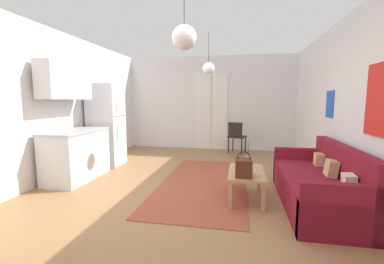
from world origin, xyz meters
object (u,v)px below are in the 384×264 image
(couch, at_px, (321,186))
(coffee_table, at_px, (246,175))
(accent_chair, at_px, (236,136))
(pendant_lamp_far, at_px, (209,68))
(bamboo_vase, at_px, (248,163))
(pendant_lamp_near, at_px, (184,37))
(refrigerator, at_px, (106,125))
(handbag, at_px, (244,167))

(couch, distance_m, coffee_table, 1.00)
(accent_chair, bearing_deg, pendant_lamp_far, 93.35)
(bamboo_vase, bearing_deg, accent_chair, 94.24)
(couch, relative_size, pendant_lamp_near, 3.03)
(couch, relative_size, coffee_table, 2.21)
(refrigerator, bearing_deg, accent_chair, 31.51)
(coffee_table, bearing_deg, pendant_lamp_far, 121.60)
(pendant_lamp_near, bearing_deg, couch, 17.99)
(refrigerator, bearing_deg, couch, -20.73)
(couch, distance_m, refrigerator, 4.31)
(refrigerator, height_order, pendant_lamp_near, pendant_lamp_near)
(handbag, xyz_separation_m, pendant_lamp_near, (-0.73, -0.39, 1.63))
(pendant_lamp_far, bearing_deg, accent_chair, 75.53)
(accent_chair, bearing_deg, coffee_table, 111.36)
(accent_chair, distance_m, pendant_lamp_near, 4.19)
(pendant_lamp_near, distance_m, pendant_lamp_far, 1.81)
(refrigerator, distance_m, accent_chair, 3.31)
(refrigerator, bearing_deg, pendant_lamp_near, -43.14)
(couch, bearing_deg, bamboo_vase, 167.28)
(refrigerator, height_order, pendant_lamp_far, pendant_lamp_far)
(refrigerator, height_order, accent_chair, refrigerator)
(bamboo_vase, relative_size, accent_chair, 0.47)
(handbag, bearing_deg, couch, 9.93)
(couch, xyz_separation_m, coffee_table, (-0.99, 0.08, 0.08))
(pendant_lamp_near, bearing_deg, accent_chair, 81.36)
(accent_chair, xyz_separation_m, pendant_lamp_near, (-0.58, -3.80, 1.67))
(accent_chair, bearing_deg, handbag, 110.34)
(bamboo_vase, xyz_separation_m, pendant_lamp_near, (-0.80, -0.79, 1.66))
(handbag, xyz_separation_m, refrigerator, (-2.95, 1.69, 0.36))
(refrigerator, distance_m, pendant_lamp_far, 2.56)
(couch, bearing_deg, pendant_lamp_far, 144.13)
(couch, xyz_separation_m, pendant_lamp_far, (-1.70, 1.23, 1.75))
(couch, relative_size, pendant_lamp_far, 2.59)
(handbag, bearing_deg, pendant_lamp_far, 115.17)
(pendant_lamp_near, bearing_deg, bamboo_vase, 44.68)
(refrigerator, relative_size, pendant_lamp_far, 2.30)
(handbag, xyz_separation_m, pendant_lamp_far, (-0.66, 1.41, 1.49))
(coffee_table, bearing_deg, couch, -4.53)
(couch, xyz_separation_m, bamboo_vase, (-0.97, 0.22, 0.23))
(coffee_table, bearing_deg, bamboo_vase, 78.44)
(pendant_lamp_near, relative_size, pendant_lamp_far, 0.86)
(handbag, relative_size, accent_chair, 0.41)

